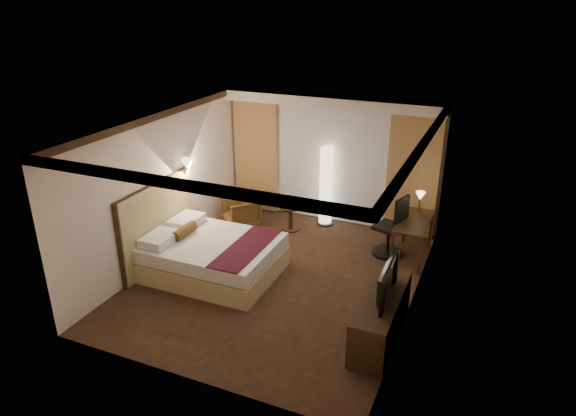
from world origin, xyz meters
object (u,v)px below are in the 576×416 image
at_px(bed, 214,257).
at_px(floor_lamp, 326,186).
at_px(office_chair, 389,225).
at_px(dresser, 381,317).
at_px(desk, 412,239).
at_px(television, 382,278).
at_px(side_table, 291,217).
at_px(armchair, 241,210).

distance_m(bed, floor_lamp, 2.99).
bearing_deg(bed, office_chair, 35.74).
distance_m(office_chair, dresser, 2.59).
xyz_separation_m(office_chair, dresser, (0.48, -2.53, -0.27)).
distance_m(desk, television, 2.64).
bearing_deg(desk, side_table, 174.73).
bearing_deg(television, dresser, -91.14).
xyz_separation_m(desk, dresser, (0.05, -2.58, -0.04)).
relative_size(side_table, office_chair, 0.45).
bearing_deg(desk, armchair, 179.89).
xyz_separation_m(armchair, desk, (3.56, -0.01, 0.03)).
bearing_deg(armchair, desk, 39.67).
relative_size(bed, office_chair, 1.80).
relative_size(bed, armchair, 3.16).
height_order(dresser, television, television).
distance_m(floor_lamp, dresser, 3.96).
height_order(desk, office_chair, office_chair).
relative_size(armchair, television, 0.68).
height_order(floor_lamp, television, floor_lamp).
relative_size(side_table, dresser, 0.32).
bearing_deg(armchair, television, 3.99).
distance_m(side_table, television, 3.85).
height_order(armchair, desk, desk).
bearing_deg(dresser, desk, 91.11).
xyz_separation_m(floor_lamp, dresser, (2.02, -3.37, -0.52)).
bearing_deg(desk, office_chair, -173.32).
bearing_deg(side_table, armchair, -167.73).
bearing_deg(dresser, television, 180.00).
relative_size(desk, television, 1.23).
height_order(bed, armchair, armchair).
relative_size(armchair, office_chair, 0.57).
bearing_deg(floor_lamp, office_chair, -28.74).
relative_size(bed, desk, 1.73).
distance_m(armchair, television, 4.46).
bearing_deg(television, office_chair, 8.90).
relative_size(floor_lamp, desk, 1.36).
bearing_deg(office_chair, side_table, -169.96).
bearing_deg(floor_lamp, dresser, -59.11).
xyz_separation_m(bed, dresser, (3.11, -0.64, 0.02)).
height_order(side_table, floor_lamp, floor_lamp).
xyz_separation_m(floor_lamp, television, (1.99, -3.37, 0.11)).
bearing_deg(side_table, floor_lamp, 45.20).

